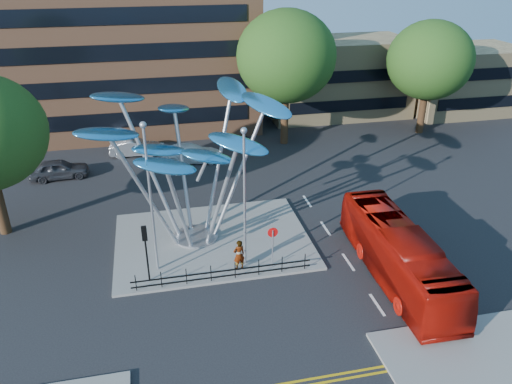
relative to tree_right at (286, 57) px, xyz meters
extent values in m
plane|color=black|center=(-8.00, -22.00, -8.04)|extent=(120.00, 120.00, 0.00)
cube|color=slate|center=(-9.00, -16.00, -7.96)|extent=(12.00, 9.00, 0.15)
cube|color=tan|center=(8.00, 8.00, -4.04)|extent=(15.00, 8.00, 8.00)
cube|color=tan|center=(22.00, 6.00, -4.54)|extent=(12.00, 8.00, 7.00)
cylinder|color=black|center=(0.00, 0.00, -5.18)|extent=(0.70, 0.70, 5.72)
ellipsoid|color=#1A4212|center=(0.00, 0.00, 0.02)|extent=(8.80, 8.80, 8.10)
cylinder|color=black|center=(14.00, 0.00, -5.51)|extent=(0.70, 0.70, 5.06)
ellipsoid|color=#1A4212|center=(14.00, 0.00, -0.91)|extent=(8.00, 8.00, 7.36)
cylinder|color=#9EA0A5|center=(-10.00, -15.50, -7.83)|extent=(2.80, 2.80, 0.12)
cylinder|color=#9EA0A5|center=(-11.20, -16.10, -3.99)|extent=(0.24, 0.24, 7.80)
ellipsoid|color=#3090D0|center=(-14.40, -17.10, -0.09)|extent=(3.92, 2.95, 1.39)
cylinder|color=#9EA0A5|center=(-10.40, -16.50, -4.69)|extent=(0.24, 0.24, 6.40)
ellipsoid|color=#3090D0|center=(-11.60, -18.70, -1.49)|extent=(3.47, 1.78, 1.31)
cylinder|color=#9EA0A5|center=(-9.40, -16.30, -4.39)|extent=(0.24, 0.24, 7.00)
ellipsoid|color=#3090D0|center=(-7.60, -17.90, -0.89)|extent=(3.81, 3.11, 1.36)
cylinder|color=#9EA0A5|center=(-8.80, -15.50, -3.79)|extent=(0.24, 0.24, 8.20)
ellipsoid|color=#3090D0|center=(-5.40, -15.10, 0.31)|extent=(3.52, 4.06, 1.44)
cylinder|color=#9EA0A5|center=(-9.20, -14.60, -3.59)|extent=(0.24, 0.24, 8.60)
ellipsoid|color=#3090D0|center=(-7.00, -12.60, 0.71)|extent=(2.21, 3.79, 1.39)
cylinder|color=#9EA0A5|center=(-10.20, -14.50, -4.19)|extent=(0.24, 0.24, 7.40)
ellipsoid|color=#3090D0|center=(-10.60, -11.90, -0.49)|extent=(3.02, 3.71, 1.34)
cylinder|color=#9EA0A5|center=(-11.00, -15.10, -3.49)|extent=(0.24, 0.24, 8.80)
ellipsoid|color=#3090D0|center=(-13.80, -13.70, 0.91)|extent=(3.88, 3.60, 1.42)
ellipsoid|color=#3090D0|center=(-11.80, -15.30, -1.89)|extent=(3.40, 1.96, 1.13)
ellipsoid|color=#3090D0|center=(-9.10, -15.90, -2.29)|extent=(3.39, 2.16, 1.11)
cylinder|color=#9EA0A5|center=(-12.50, -18.50, -3.64)|extent=(0.14, 0.14, 8.50)
sphere|color=#9EA0A5|center=(-12.50, -18.50, 0.73)|extent=(0.36, 0.36, 0.36)
cylinder|color=#9EA0A5|center=(-7.50, -19.00, -3.89)|extent=(0.14, 0.14, 8.00)
sphere|color=#9EA0A5|center=(-7.50, -19.00, 0.23)|extent=(0.36, 0.36, 0.36)
cylinder|color=black|center=(-13.00, -19.50, -6.29)|extent=(0.10, 0.10, 3.20)
cube|color=black|center=(-13.00, -19.50, -4.89)|extent=(0.28, 0.18, 0.85)
sphere|color=#FF0C0C|center=(-13.00, -19.50, -4.61)|extent=(0.18, 0.18, 0.18)
cylinder|color=#9EA0A5|center=(-6.00, -19.50, -6.74)|extent=(0.08, 0.08, 2.30)
cylinder|color=red|center=(-6.00, -19.47, -5.74)|extent=(0.60, 0.04, 0.60)
cube|color=white|center=(-6.00, -19.45, -5.74)|extent=(0.42, 0.03, 0.10)
cylinder|color=black|center=(-13.70, -20.30, -7.39)|extent=(0.05, 0.05, 1.00)
cylinder|color=black|center=(-12.36, -20.30, -7.39)|extent=(0.05, 0.05, 1.00)
cylinder|color=black|center=(-11.01, -20.30, -7.39)|extent=(0.05, 0.05, 1.00)
cylinder|color=black|center=(-9.67, -20.30, -7.39)|extent=(0.05, 0.05, 1.00)
cylinder|color=black|center=(-8.33, -20.30, -7.39)|extent=(0.05, 0.05, 1.00)
cylinder|color=black|center=(-6.99, -20.30, -7.39)|extent=(0.05, 0.05, 1.00)
cylinder|color=black|center=(-5.64, -20.30, -7.39)|extent=(0.05, 0.05, 1.00)
cylinder|color=black|center=(-4.30, -20.30, -7.39)|extent=(0.05, 0.05, 1.00)
cube|color=black|center=(-9.00, -20.30, -7.34)|extent=(10.00, 0.06, 0.06)
cube|color=black|center=(-9.00, -20.30, -7.69)|extent=(10.00, 0.06, 0.06)
imported|color=#940E06|center=(0.50, -21.94, -6.48)|extent=(2.92, 11.27, 3.12)
imported|color=gray|center=(-7.95, -19.50, -6.94)|extent=(0.78, 0.61, 1.89)
imported|color=#3B3C42|center=(-19.66, -3.87, -7.26)|extent=(4.70, 2.24, 1.55)
imported|color=#9A9DA2|center=(-13.66, -0.19, -7.30)|extent=(4.59, 1.86, 1.48)
imported|color=white|center=(-9.00, -2.66, -7.26)|extent=(5.55, 2.72, 1.55)
camera|label=1|loc=(-12.06, -42.80, 8.69)|focal=35.00mm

